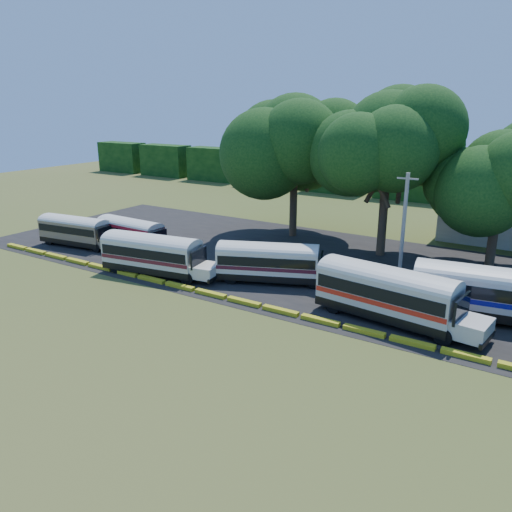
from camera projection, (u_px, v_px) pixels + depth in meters
The scene contains 14 objects.
ground at pixel (219, 304), 35.77m from camera, with size 160.00×160.00×0.00m, color #3E541C.
asphalt_strip at pixel (307, 263), 44.98m from camera, with size 64.00×24.00×0.02m, color black.
curb at pixel (227, 298), 36.53m from camera, with size 53.70×0.45×0.30m.
treeline_backdrop at pixel (410, 179), 73.77m from camera, with size 130.00×4.00×6.00m.
bus_beige at pixel (76, 229), 49.82m from camera, with size 9.39×3.32×3.02m.
bus_red at pixel (132, 232), 48.99m from camera, with size 9.15×2.66×2.98m.
bus_cream_west at pixel (154, 252), 41.47m from camera, with size 10.63×4.06×3.41m.
bus_cream_east at pixel (271, 260), 39.69m from camera, with size 10.01×5.96×3.23m.
bus_white_red at pixel (390, 292), 32.43m from camera, with size 11.40×4.15×3.66m.
bus_white_blue at pixel (489, 291), 32.67m from camera, with size 11.27×4.13×3.62m.
tree_west at pixel (295, 137), 51.24m from camera, with size 11.82×11.82×14.87m.
tree_center at pixel (389, 139), 44.27m from camera, with size 11.34×11.34×14.98m.
tree_east at pixel (502, 173), 41.84m from camera, with size 9.78×9.78×11.80m.
utility_pole at pixel (403, 229), 38.49m from camera, with size 1.60×0.30×8.84m.
Camera 1 is at (19.86, -26.70, 13.82)m, focal length 35.00 mm.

